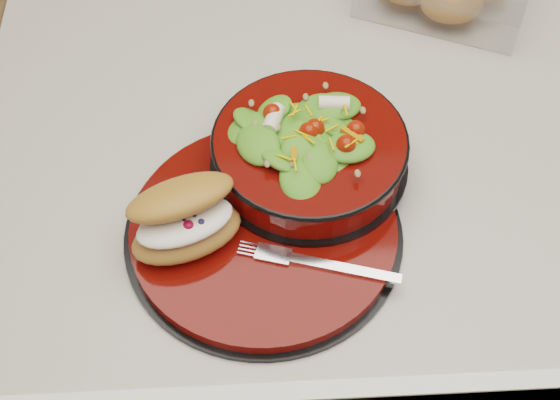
{
  "coord_description": "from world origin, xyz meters",
  "views": [
    {
      "loc": [
        -0.26,
        -0.67,
        1.65
      ],
      "look_at": [
        -0.24,
        -0.15,
        0.94
      ],
      "focal_mm": 50.0,
      "sensor_mm": 36.0,
      "label": 1
    }
  ],
  "objects_px": {
    "salad_bowl": "(310,146)",
    "island_counter": "(410,293)",
    "croissant": "(185,219)",
    "dinner_plate": "(264,231)",
    "fork": "(322,264)"
  },
  "relations": [
    {
      "from": "fork",
      "to": "island_counter",
      "type": "bearing_deg",
      "value": -24.79
    },
    {
      "from": "fork",
      "to": "croissant",
      "type": "bearing_deg",
      "value": 89.77
    },
    {
      "from": "croissant",
      "to": "salad_bowl",
      "type": "bearing_deg",
      "value": 13.37
    },
    {
      "from": "island_counter",
      "to": "dinner_plate",
      "type": "height_order",
      "value": "dinner_plate"
    },
    {
      "from": "dinner_plate",
      "to": "salad_bowl",
      "type": "relative_size",
      "value": 1.35
    },
    {
      "from": "salad_bowl",
      "to": "dinner_plate",
      "type": "bearing_deg",
      "value": -123.65
    },
    {
      "from": "dinner_plate",
      "to": "salad_bowl",
      "type": "height_order",
      "value": "salad_bowl"
    },
    {
      "from": "dinner_plate",
      "to": "island_counter",
      "type": "bearing_deg",
      "value": 33.17
    },
    {
      "from": "croissant",
      "to": "island_counter",
      "type": "bearing_deg",
      "value": 6.66
    },
    {
      "from": "island_counter",
      "to": "croissant",
      "type": "xyz_separation_m",
      "value": [
        -0.34,
        -0.18,
        0.5
      ]
    },
    {
      "from": "salad_bowl",
      "to": "island_counter",
      "type": "bearing_deg",
      "value": 22.22
    },
    {
      "from": "dinner_plate",
      "to": "fork",
      "type": "xyz_separation_m",
      "value": [
        0.06,
        -0.06,
        0.01
      ]
    },
    {
      "from": "dinner_plate",
      "to": "salad_bowl",
      "type": "bearing_deg",
      "value": 56.35
    },
    {
      "from": "island_counter",
      "to": "croissant",
      "type": "relative_size",
      "value": 8.69
    },
    {
      "from": "island_counter",
      "to": "fork",
      "type": "height_order",
      "value": "fork"
    }
  ]
}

